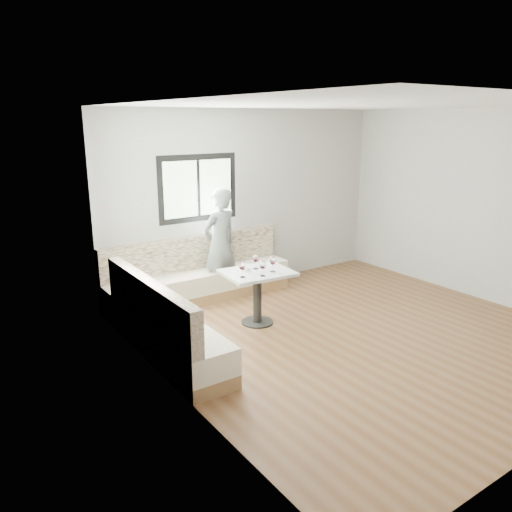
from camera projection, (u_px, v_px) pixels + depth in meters
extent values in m
cube|color=brown|center=(357.00, 334.00, 6.35)|extent=(5.00, 5.00, 0.01)
cube|color=white|center=(371.00, 104.00, 5.61)|extent=(5.00, 5.00, 0.01)
cube|color=#B7B7B2|center=(248.00, 199.00, 7.97)|extent=(5.00, 0.01, 2.80)
cube|color=#B7B7B2|center=(173.00, 258.00, 4.61)|extent=(0.01, 5.00, 2.80)
cube|color=#B7B7B2|center=(483.00, 206.00, 7.35)|extent=(0.01, 5.00, 2.80)
cube|color=black|center=(198.00, 188.00, 7.40)|extent=(1.30, 0.02, 1.00)
cube|color=black|center=(136.00, 216.00, 5.27)|extent=(0.02, 1.30, 1.00)
cube|color=olive|center=(201.00, 295.00, 7.52)|extent=(2.90, 0.55, 0.16)
cube|color=beige|center=(200.00, 281.00, 7.46)|extent=(2.90, 0.55, 0.29)
cube|color=beige|center=(193.00, 252.00, 7.52)|extent=(2.90, 0.14, 0.50)
cube|color=olive|center=(169.00, 348.00, 5.77)|extent=(0.55, 2.25, 0.16)
cube|color=beige|center=(168.00, 330.00, 5.71)|extent=(0.55, 2.25, 0.29)
cube|color=beige|center=(149.00, 301.00, 5.49)|extent=(0.14, 2.25, 0.50)
cube|color=orange|center=(165.00, 306.00, 5.89)|extent=(0.45, 0.45, 0.11)
cylinder|color=black|center=(257.00, 322.00, 6.70)|extent=(0.43, 0.43, 0.02)
cylinder|color=black|center=(257.00, 299.00, 6.61)|extent=(0.12, 0.12, 0.68)
cube|color=silver|center=(257.00, 273.00, 6.51)|extent=(0.94, 0.77, 0.04)
imported|color=slate|center=(220.00, 244.00, 7.42)|extent=(0.69, 0.53, 1.68)
cylinder|color=white|center=(245.00, 269.00, 6.55)|extent=(0.11, 0.11, 0.05)
sphere|color=black|center=(246.00, 267.00, 6.56)|extent=(0.02, 0.02, 0.02)
sphere|color=black|center=(244.00, 268.00, 6.54)|extent=(0.02, 0.02, 0.02)
sphere|color=black|center=(246.00, 268.00, 6.53)|extent=(0.02, 0.02, 0.02)
cylinder|color=white|center=(243.00, 277.00, 6.26)|extent=(0.07, 0.07, 0.01)
cylinder|color=white|center=(243.00, 273.00, 6.25)|extent=(0.01, 0.01, 0.09)
ellipsoid|color=white|center=(243.00, 266.00, 6.23)|extent=(0.09, 0.09, 0.11)
cylinder|color=#3E030C|center=(243.00, 268.00, 6.23)|extent=(0.06, 0.06, 0.02)
cylinder|color=white|center=(263.00, 276.00, 6.31)|extent=(0.07, 0.07, 0.01)
cylinder|color=white|center=(263.00, 272.00, 6.30)|extent=(0.01, 0.01, 0.09)
ellipsoid|color=white|center=(263.00, 265.00, 6.27)|extent=(0.09, 0.09, 0.11)
cylinder|color=#3E030C|center=(263.00, 267.00, 6.28)|extent=(0.06, 0.06, 0.02)
cylinder|color=white|center=(273.00, 271.00, 6.49)|extent=(0.07, 0.07, 0.01)
cylinder|color=white|center=(273.00, 268.00, 6.48)|extent=(0.01, 0.01, 0.09)
ellipsoid|color=white|center=(273.00, 261.00, 6.45)|extent=(0.09, 0.09, 0.11)
cylinder|color=#3E030C|center=(273.00, 263.00, 6.46)|extent=(0.06, 0.06, 0.02)
cylinder|color=white|center=(256.00, 269.00, 6.62)|extent=(0.07, 0.07, 0.01)
cylinder|color=white|center=(256.00, 265.00, 6.60)|extent=(0.01, 0.01, 0.09)
ellipsoid|color=white|center=(256.00, 258.00, 6.58)|extent=(0.09, 0.09, 0.11)
cylinder|color=#3E030C|center=(256.00, 260.00, 6.58)|extent=(0.06, 0.06, 0.02)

